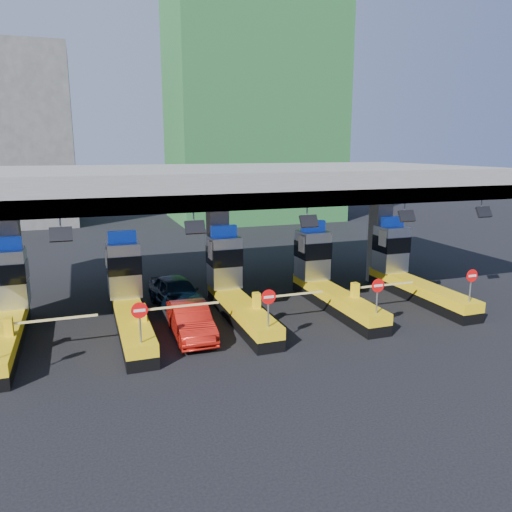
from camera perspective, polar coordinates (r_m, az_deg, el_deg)
name	(u,v)px	position (r m, az deg, el deg)	size (l,w,h in m)	color
ground	(235,315)	(24.58, -2.44, -6.73)	(120.00, 120.00, 0.00)	black
toll_canopy	(217,185)	(26.07, -4.42, 8.13)	(28.00, 12.09, 7.00)	slate
toll_lane_far_left	(7,307)	(23.70, -26.58, -5.25)	(4.43, 8.00, 4.16)	black
toll_lane_left	(128,296)	(23.54, -14.42, -4.42)	(4.43, 8.00, 4.16)	black
toll_lane_center	(233,286)	(24.42, -2.65, -3.43)	(4.43, 8.00, 4.16)	black
toll_lane_right	(325,277)	(26.24, 7.86, -2.42)	(4.43, 8.00, 4.16)	black
toll_lane_far_right	(406,270)	(28.82, 16.75, -1.50)	(4.43, 8.00, 4.16)	black
bg_building_scaffold	(253,92)	(57.70, -0.36, 18.26)	(18.00, 12.00, 28.00)	#1E5926
bg_building_concrete	(1,138)	(58.70, -27.14, 11.95)	(14.00, 10.00, 18.00)	#4C4C49
van	(177,293)	(25.64, -9.04, -4.16)	(1.92, 4.77, 1.63)	black
red_car	(191,321)	(21.79, -7.45, -7.36)	(1.52, 4.36, 1.44)	#B2160D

